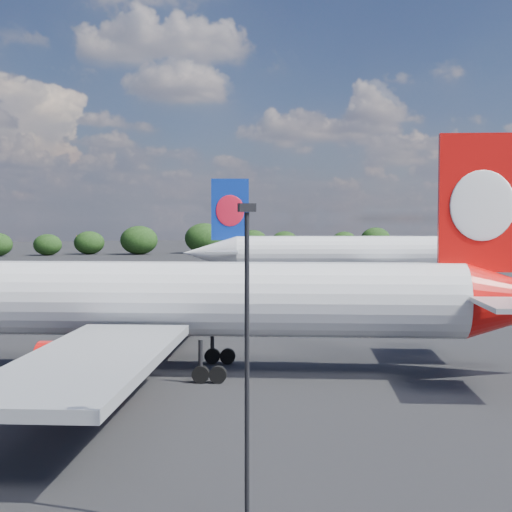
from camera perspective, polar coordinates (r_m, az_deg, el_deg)
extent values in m
plane|color=black|center=(93.00, -17.86, -3.58)|extent=(500.00, 500.00, 0.00)
cylinder|color=silver|center=(48.40, -6.33, -3.42)|extent=(37.67, 17.38, 5.02)
cube|color=red|center=(48.84, 17.59, 4.07)|extent=(5.38, 2.30, 9.04)
ellipsoid|color=white|center=(48.54, 17.67, 3.87)|extent=(4.05, 1.59, 4.62)
ellipsoid|color=white|center=(49.12, 17.50, 3.86)|extent=(4.05, 1.59, 4.62)
cube|color=#999CA0|center=(54.66, 17.11, -2.37)|extent=(6.26, 7.18, 0.30)
cube|color=#999CA0|center=(36.51, -13.02, -8.13)|extent=(12.82, 21.12, 0.55)
cube|color=#999CA0|center=(61.70, -6.08, -3.53)|extent=(12.82, 21.12, 0.55)
cylinder|color=red|center=(42.05, -13.68, -8.48)|extent=(5.64, 4.22, 2.71)
cube|color=#999CA0|center=(41.91, -13.70, -7.54)|extent=(2.18, 1.02, 1.21)
cylinder|color=red|center=(57.36, -8.91, -5.36)|extent=(5.64, 4.22, 2.71)
cube|color=#999CA0|center=(57.27, -8.91, -4.67)|extent=(2.18, 1.02, 1.21)
cylinder|color=black|center=(45.68, -4.46, -8.26)|extent=(0.36, 0.36, 2.51)
cylinder|color=black|center=(45.88, -4.45, -9.42)|extent=(1.19, 0.79, 1.10)
cylinder|color=black|center=(45.74, -3.06, -9.46)|extent=(1.19, 0.79, 1.10)
cylinder|color=black|center=(51.55, -3.52, -6.96)|extent=(0.36, 0.36, 2.51)
cylinder|color=black|center=(51.73, -3.51, -8.00)|extent=(1.19, 0.79, 1.10)
cylinder|color=black|center=(51.60, -2.28, -8.02)|extent=(1.19, 0.79, 1.10)
cylinder|color=silver|center=(110.34, 8.75, 0.25)|extent=(39.44, 15.17, 5.19)
sphere|color=silver|center=(115.28, 18.46, 0.25)|extent=(6.35, 6.35, 5.19)
cone|color=silver|center=(108.92, -3.72, 0.24)|extent=(9.36, 7.15, 5.19)
cube|color=#0D2E98|center=(108.69, -2.09, 3.74)|extent=(5.65, 1.97, 9.34)
ellipsoid|color=red|center=(108.38, -2.09, 3.65)|extent=(4.26, 1.32, 4.77)
ellipsoid|color=red|center=(109.00, -2.09, 3.64)|extent=(4.26, 1.32, 4.77)
cube|color=#999CA0|center=(103.12, -2.73, 0.32)|extent=(6.12, 7.22, 0.31)
cube|color=#999CA0|center=(114.52, -2.54, 0.59)|extent=(6.12, 7.22, 0.31)
cube|color=#999CA0|center=(97.60, 11.27, -1.10)|extent=(11.86, 21.79, 0.57)
cube|color=#999CA0|center=(124.05, 8.65, -0.22)|extent=(11.86, 21.79, 0.57)
cylinder|color=#999CA0|center=(103.20, 11.79, -1.64)|extent=(5.73, 4.04, 2.80)
cube|color=#999CA0|center=(103.14, 11.79, -1.24)|extent=(2.29, 0.89, 1.25)
cylinder|color=#999CA0|center=(119.41, 10.04, -1.00)|extent=(5.73, 4.04, 2.80)
cube|color=#999CA0|center=(119.36, 10.04, -0.65)|extent=(2.29, 0.89, 1.25)
cylinder|color=black|center=(107.17, 7.92, -1.77)|extent=(0.36, 0.36, 2.59)
cylinder|color=black|center=(107.26, 7.92, -2.29)|extent=(1.22, 0.75, 1.14)
cylinder|color=black|center=(107.09, 7.31, -2.30)|extent=(1.22, 0.75, 1.14)
cylinder|color=black|center=(113.31, 7.44, -1.51)|extent=(0.36, 0.36, 2.59)
cylinder|color=black|center=(113.39, 7.44, -2.01)|extent=(1.22, 0.75, 1.14)
cylinder|color=black|center=(113.23, 6.87, -2.01)|extent=(1.22, 0.75, 1.14)
cylinder|color=black|center=(114.20, 16.46, -1.60)|extent=(0.30, 0.30, 2.59)
cylinder|color=black|center=(114.29, 16.46, -2.12)|extent=(1.00, 0.59, 0.93)
cylinder|color=black|center=(23.52, -0.73, -9.54)|extent=(0.16, 0.16, 10.62)
cube|color=black|center=(22.96, -0.73, 3.89)|extent=(0.55, 0.30, 0.28)
cube|color=yellow|center=(214.61, -13.51, 1.20)|extent=(5.00, 0.30, 3.00)
cylinder|color=#989AA0|center=(214.71, -13.50, 0.47)|extent=(0.30, 0.30, 2.50)
ellipsoid|color=black|center=(210.33, -16.34, 0.87)|extent=(7.92, 6.71, 6.10)
ellipsoid|color=black|center=(213.77, -13.20, 1.04)|extent=(8.84, 7.48, 6.80)
ellipsoid|color=black|center=(209.91, -9.34, 1.26)|extent=(10.89, 9.21, 8.38)
ellipsoid|color=black|center=(214.88, -4.17, 1.43)|extent=(11.85, 10.03, 9.11)
ellipsoid|color=black|center=(220.38, -0.26, 1.20)|extent=(9.08, 7.68, 6.99)
ellipsoid|color=black|center=(223.19, 2.31, 1.16)|extent=(8.51, 7.20, 6.55)
ellipsoid|color=black|center=(229.03, 7.07, 1.17)|extent=(8.25, 6.98, 6.35)
ellipsoid|color=black|center=(235.39, 9.55, 1.35)|extent=(9.89, 8.37, 7.61)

